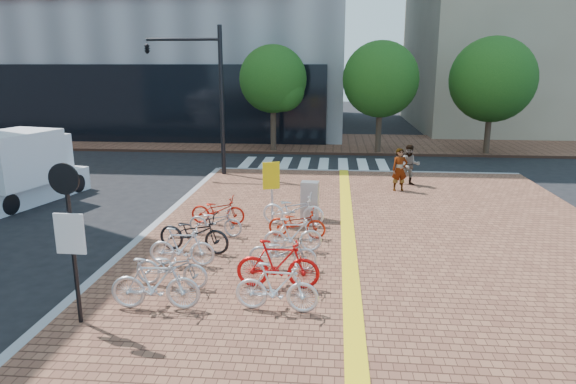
# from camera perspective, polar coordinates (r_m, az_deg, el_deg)

# --- Properties ---
(ground) EXTENTS (120.00, 120.00, 0.00)m
(ground) POSITION_cam_1_polar(r_m,az_deg,el_deg) (12.95, -2.09, -8.78)
(ground) COLOR black
(ground) RESTS_ON ground
(kerb_north) EXTENTS (14.00, 0.25, 0.15)m
(kerb_north) POSITION_cam_1_polar(r_m,az_deg,el_deg) (24.39, 8.56, 2.18)
(kerb_north) COLOR gray
(kerb_north) RESTS_ON ground
(far_sidewalk) EXTENTS (70.00, 8.00, 0.15)m
(far_sidewalk) POSITION_cam_1_polar(r_m,az_deg,el_deg) (33.24, 2.54, 5.47)
(far_sidewalk) COLOR brown
(far_sidewalk) RESTS_ON ground
(building_beige) EXTENTS (20.00, 18.00, 18.00)m
(building_beige) POSITION_cam_1_polar(r_m,az_deg,el_deg) (46.99, 27.08, 17.44)
(building_beige) COLOR gray
(building_beige) RESTS_ON ground
(crosswalk) EXTENTS (7.50, 4.00, 0.01)m
(crosswalk) POSITION_cam_1_polar(r_m,az_deg,el_deg) (26.34, 2.88, 3.05)
(crosswalk) COLOR silver
(crosswalk) RESTS_ON ground
(street_trees) EXTENTS (16.20, 4.60, 6.35)m
(street_trees) POSITION_cam_1_polar(r_m,az_deg,el_deg) (29.51, 12.32, 11.94)
(street_trees) COLOR #38281E
(street_trees) RESTS_ON far_sidewalk
(bike_0) EXTENTS (1.86, 0.61, 1.10)m
(bike_0) POSITION_cam_1_polar(r_m,az_deg,el_deg) (10.88, -14.54, -9.85)
(bike_0) COLOR silver
(bike_0) RESTS_ON sidewalk
(bike_1) EXTENTS (1.80, 0.83, 0.91)m
(bike_1) POSITION_cam_1_polar(r_m,az_deg,el_deg) (11.89, -12.82, -8.15)
(bike_1) COLOR #BABABF
(bike_1) RESTS_ON sidewalk
(bike_2) EXTENTS (1.65, 0.51, 0.98)m
(bike_2) POSITION_cam_1_polar(r_m,az_deg,el_deg) (12.98, -11.72, -5.99)
(bike_2) COLOR silver
(bike_2) RESTS_ON sidewalk
(bike_3) EXTENTS (2.09, 1.06, 1.05)m
(bike_3) POSITION_cam_1_polar(r_m,az_deg,el_deg) (13.86, -10.43, -4.49)
(bike_3) COLOR black
(bike_3) RESTS_ON sidewalk
(bike_4) EXTENTS (1.70, 0.81, 0.86)m
(bike_4) POSITION_cam_1_polar(r_m,az_deg,el_deg) (15.08, -8.08, -3.24)
(bike_4) COLOR #B6B7BB
(bike_4) RESTS_ON sidewalk
(bike_5) EXTENTS (1.71, 0.64, 0.89)m
(bike_5) POSITION_cam_1_polar(r_m,az_deg,el_deg) (16.16, -7.79, -1.99)
(bike_5) COLOR #B7190D
(bike_5) RESTS_ON sidewalk
(bike_6) EXTENTS (1.74, 0.61, 1.03)m
(bike_6) POSITION_cam_1_polar(r_m,az_deg,el_deg) (10.48, -1.25, -10.54)
(bike_6) COLOR white
(bike_6) RESTS_ON sidewalk
(bike_7) EXTENTS (1.87, 0.55, 1.12)m
(bike_7) POSITION_cam_1_polar(r_m,az_deg,el_deg) (11.49, -1.13, -8.01)
(bike_7) COLOR red
(bike_7) RESTS_ON sidewalk
(bike_8) EXTENTS (1.69, 0.65, 0.88)m
(bike_8) POSITION_cam_1_polar(r_m,az_deg,el_deg) (12.53, -0.59, -6.68)
(bike_8) COLOR #B9B9BE
(bike_8) RESTS_ON sidewalk
(bike_9) EXTENTS (1.60, 0.66, 0.93)m
(bike_9) POSITION_cam_1_polar(r_m,az_deg,el_deg) (13.63, 0.55, -4.81)
(bike_9) COLOR silver
(bike_9) RESTS_ON sidewalk
(bike_10) EXTENTS (1.72, 0.75, 0.87)m
(bike_10) POSITION_cam_1_polar(r_m,az_deg,el_deg) (14.76, 1.01, -3.45)
(bike_10) COLOR #AC200C
(bike_10) RESTS_ON sidewalk
(bike_11) EXTENTS (1.98, 0.86, 1.01)m
(bike_11) POSITION_cam_1_polar(r_m,az_deg,el_deg) (15.88, 0.58, -1.92)
(bike_11) COLOR white
(bike_11) RESTS_ON sidewalk
(pedestrian_a) EXTENTS (0.68, 0.52, 1.69)m
(pedestrian_a) POSITION_cam_1_polar(r_m,az_deg,el_deg) (20.60, 12.30, 2.44)
(pedestrian_a) COLOR gray
(pedestrian_a) RESTS_ON sidewalk
(pedestrian_b) EXTENTS (0.81, 0.63, 1.66)m
(pedestrian_b) POSITION_cam_1_polar(r_m,az_deg,el_deg) (21.71, 13.39, 2.93)
(pedestrian_b) COLOR #4D5262
(pedestrian_b) RESTS_ON sidewalk
(utility_box) EXTENTS (0.59, 0.45, 1.22)m
(utility_box) POSITION_cam_1_polar(r_m,az_deg,el_deg) (16.52, 2.44, -0.92)
(utility_box) COLOR #A6A5AA
(utility_box) RESTS_ON sidewalk
(yellow_sign) EXTENTS (0.52, 0.23, 1.96)m
(yellow_sign) POSITION_cam_1_polar(r_m,az_deg,el_deg) (15.85, -1.81, 1.21)
(yellow_sign) COLOR #B7B7BC
(yellow_sign) RESTS_ON sidewalk
(notice_sign) EXTENTS (0.58, 0.13, 3.16)m
(notice_sign) POSITION_cam_1_polar(r_m,az_deg,el_deg) (10.30, -23.11, -3.37)
(notice_sign) COLOR black
(notice_sign) RESTS_ON sidewalk
(traffic_light_pole) EXTENTS (3.49, 1.35, 6.50)m
(traffic_light_pole) POSITION_cam_1_polar(r_m,az_deg,el_deg) (23.50, -11.13, 12.85)
(traffic_light_pole) COLOR black
(traffic_light_pole) RESTS_ON sidewalk
(box_truck) EXTENTS (3.03, 5.01, 2.71)m
(box_truck) POSITION_cam_1_polar(r_m,az_deg,el_deg) (21.45, -27.48, 2.38)
(box_truck) COLOR white
(box_truck) RESTS_ON ground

